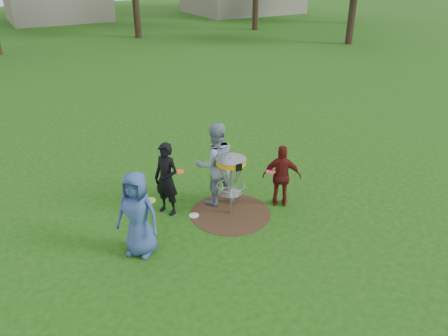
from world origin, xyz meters
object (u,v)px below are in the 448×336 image
player_black (166,179)px  player_maroon (282,176)px  player_blue (138,214)px  player_grey (215,164)px  disc_golf_basket (231,173)px

player_black → player_maroon: player_black is taller
player_blue → player_grey: size_ratio=0.88×
player_blue → player_black: bearing=93.2°
player_black → player_maroon: 2.57m
player_black → player_grey: 1.15m
player_blue → player_grey: 2.39m
player_blue → disc_golf_basket: bearing=55.7°
player_blue → player_grey: bearing=70.7°
player_maroon → player_black: bearing=14.1°
player_black → disc_golf_basket: bearing=29.4°
player_blue → disc_golf_basket: (2.23, 0.36, 0.16)m
player_grey → disc_golf_basket: size_ratio=1.42×
player_maroon → disc_golf_basket: size_ratio=1.06×
player_grey → disc_golf_basket: player_grey is taller
player_black → player_maroon: (2.37, -0.98, -0.09)m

